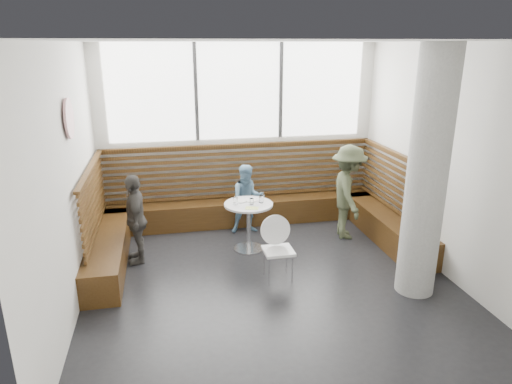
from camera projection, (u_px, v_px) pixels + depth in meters
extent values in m
cube|color=silver|center=(272.00, 171.00, 5.88)|extent=(5.00, 5.00, 3.20)
cube|color=black|center=(270.00, 281.00, 6.38)|extent=(5.00, 5.00, 0.01)
cube|color=white|center=(273.00, 41.00, 5.39)|extent=(5.00, 5.00, 0.01)
cube|color=white|center=(239.00, 91.00, 7.95)|extent=(4.50, 0.02, 1.65)
cube|color=#3F3F42|center=(196.00, 92.00, 7.79)|extent=(0.06, 0.04, 1.65)
cube|color=#3F3F42|center=(281.00, 91.00, 8.08)|extent=(0.06, 0.04, 1.65)
cube|color=#38230E|center=(242.00, 211.00, 8.41)|extent=(5.00, 0.50, 0.45)
cube|color=#38230E|center=(110.00, 244.00, 7.05)|extent=(0.50, 2.50, 0.45)
cube|color=#38230E|center=(380.00, 222.00, 7.91)|extent=(0.50, 2.50, 0.45)
cube|color=#3C250F|center=(240.00, 171.00, 8.34)|extent=(4.88, 0.08, 0.98)
cube|color=#3C250F|center=(94.00, 200.00, 6.79)|extent=(0.08, 2.38, 0.98)
cube|color=#3C250F|center=(393.00, 181.00, 7.71)|extent=(0.08, 2.38, 0.98)
cylinder|color=gray|center=(427.00, 176.00, 5.68)|extent=(0.50, 0.50, 3.20)
cylinder|color=white|center=(69.00, 118.00, 5.57)|extent=(0.03, 0.50, 0.50)
cylinder|color=silver|center=(249.00, 248.00, 7.38)|extent=(0.48, 0.48, 0.03)
cylinder|color=silver|center=(249.00, 227.00, 7.26)|extent=(0.07, 0.07, 0.76)
cylinder|color=#B7B7BA|center=(249.00, 204.00, 7.14)|extent=(0.77, 0.77, 0.03)
cube|color=white|center=(278.00, 251.00, 6.32)|extent=(0.41, 0.39, 0.04)
cylinder|color=white|center=(275.00, 230.00, 6.40)|extent=(0.43, 0.10, 0.42)
cylinder|color=silver|center=(269.00, 272.00, 6.22)|extent=(0.02, 0.02, 0.42)
cylinder|color=silver|center=(292.00, 269.00, 6.28)|extent=(0.02, 0.02, 0.42)
cylinder|color=silver|center=(264.00, 262.00, 6.49)|extent=(0.02, 0.02, 0.42)
cylinder|color=silver|center=(287.00, 260.00, 6.55)|extent=(0.02, 0.02, 0.42)
imported|color=#3E462E|center=(348.00, 192.00, 7.64)|extent=(0.76, 1.12, 1.60)
imported|color=#6995B6|center=(248.00, 199.00, 7.89)|extent=(0.59, 0.46, 1.22)
imported|color=#42403C|center=(136.00, 219.00, 6.79)|extent=(0.37, 0.82, 1.37)
cylinder|color=white|center=(241.00, 201.00, 7.22)|extent=(0.19, 0.19, 0.01)
cylinder|color=white|center=(251.00, 200.00, 7.26)|extent=(0.21, 0.21, 0.01)
cylinder|color=white|center=(235.00, 201.00, 7.06)|extent=(0.08, 0.08, 0.12)
cylinder|color=white|center=(252.00, 201.00, 7.07)|extent=(0.06, 0.06, 0.10)
cylinder|color=white|center=(261.00, 199.00, 7.16)|extent=(0.07, 0.07, 0.12)
cube|color=#A5C64C|center=(252.00, 208.00, 6.93)|extent=(0.23, 0.20, 0.00)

